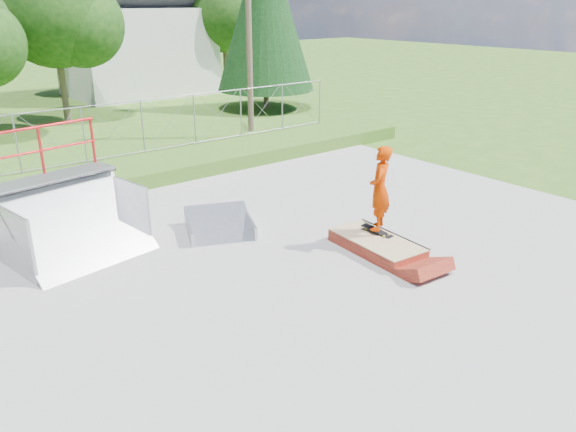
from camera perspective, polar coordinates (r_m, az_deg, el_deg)
name	(u,v)px	position (r m, az deg, el deg)	size (l,w,h in m)	color
ground	(292,304)	(10.74, 0.42, -8.94)	(120.00, 120.00, 0.00)	#375E1A
concrete_pad	(292,303)	(10.73, 0.43, -8.84)	(20.00, 16.00, 0.04)	#989895
grass_berm	(100,177)	(18.45, -18.54, 3.79)	(24.00, 3.00, 0.50)	#375E1A
grind_box	(377,245)	(12.93, 8.98, -2.96)	(1.24, 2.30, 0.33)	maroon
quarter_pipe	(71,196)	(13.08, -21.14, 1.87)	(2.78, 2.35, 2.78)	#9EA1A6
flat_bank_ramp	(220,224)	(13.86, -6.97, -0.86)	(1.56, 1.66, 0.48)	#9EA1A6
skateboard	(377,231)	(13.16, 9.05, -1.54)	(0.22, 0.80, 0.02)	black
skater	(380,191)	(12.83, 9.29, 2.48)	(0.71, 0.47, 1.94)	#C23100
chain_link_fence	(84,135)	(19.09, -20.03, 7.75)	(20.00, 0.06, 1.80)	gray
gable_house	(135,29)	(36.43, -15.26, 17.89)	(8.40, 6.08, 8.94)	white
utility_pole	(249,38)	(23.46, -3.99, 17.61)	(0.24, 0.24, 8.00)	brown
tree_center	(61,14)	(28.39, -22.07, 18.51)	(5.44, 5.12, 7.60)	brown
tree_right_far	(229,15)	(37.02, -6.01, 19.60)	(5.10, 4.80, 7.12)	brown
tree_back_mid	(61,33)	(36.83, -22.07, 16.84)	(4.08, 3.84, 5.70)	brown
conifer_tree	(265,8)	(30.11, -2.36, 20.37)	(5.04, 5.04, 9.10)	brown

